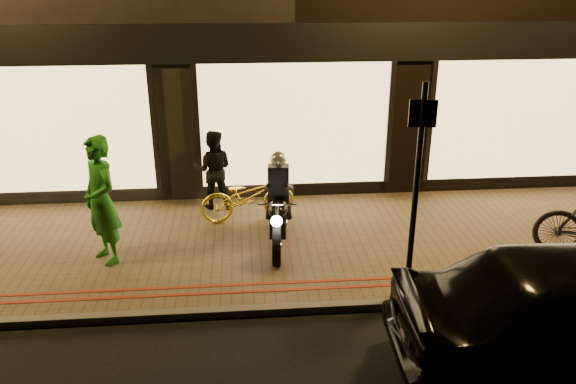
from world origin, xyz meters
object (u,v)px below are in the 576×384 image
(bicycle_gold, at_px, (248,197))
(sign_post, at_px, (417,182))
(motorcycle, at_px, (278,210))
(person_green, at_px, (101,201))

(bicycle_gold, bearing_deg, sign_post, -151.15)
(motorcycle, relative_size, sign_post, 0.65)
(motorcycle, distance_m, sign_post, 2.61)
(sign_post, bearing_deg, bicycle_gold, 129.22)
(bicycle_gold, height_order, person_green, person_green)
(motorcycle, bearing_deg, person_green, -167.68)
(motorcycle, height_order, person_green, person_green)
(motorcycle, xyz_separation_m, sign_post, (1.71, -1.65, 1.06))
(bicycle_gold, xyz_separation_m, person_green, (-2.24, -1.34, 0.56))
(bicycle_gold, bearing_deg, person_green, 110.49)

